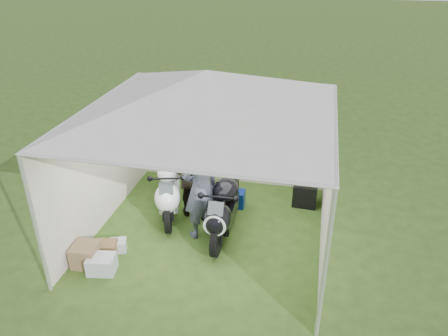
{
  "coord_description": "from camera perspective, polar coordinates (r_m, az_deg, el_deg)",
  "views": [
    {
      "loc": [
        1.7,
        -6.39,
        4.71
      ],
      "look_at": [
        0.2,
        0.35,
        1.16
      ],
      "focal_mm": 35.0,
      "sensor_mm": 36.0,
      "label": 1
    }
  ],
  "objects": [
    {
      "name": "motorcycle_black",
      "position": [
        7.76,
        -0.03,
        -4.99
      ],
      "size": [
        0.49,
        2.1,
        1.04
      ],
      "rotation": [
        0.0,
        0.0,
        0.02
      ],
      "color": "black",
      "rests_on": "ground"
    },
    {
      "name": "crate_2",
      "position": [
        7.82,
        -13.67,
        -9.81
      ],
      "size": [
        0.34,
        0.31,
        0.2
      ],
      "primitive_type": "cube",
      "rotation": [
        0.0,
        0.0,
        0.35
      ],
      "color": "silver",
      "rests_on": "ground"
    },
    {
      "name": "ground",
      "position": [
        8.12,
        -1.92,
        -8.28
      ],
      "size": [
        80.0,
        80.0,
        0.0
      ],
      "primitive_type": "plane",
      "color": "#2D4718",
      "rests_on": "ground"
    },
    {
      "name": "canopy_tent",
      "position": [
        6.97,
        -2.19,
        9.36
      ],
      "size": [
        5.66,
        5.66,
        3.0
      ],
      "color": "silver",
      "rests_on": "ground"
    },
    {
      "name": "motorcycle_white",
      "position": [
        8.41,
        -7.16,
        -2.51
      ],
      "size": [
        0.85,
        2.03,
        1.02
      ],
      "rotation": [
        0.0,
        0.0,
        0.27
      ],
      "color": "black",
      "rests_on": "ground"
    },
    {
      "name": "person_dark_jacket",
      "position": [
        8.24,
        -4.14,
        -0.75
      ],
      "size": [
        0.94,
        0.79,
        1.71
      ],
      "primitive_type": "imported",
      "rotation": [
        0.0,
        0.0,
        2.96
      ],
      "color": "black",
      "rests_on": "ground"
    },
    {
      "name": "person_blue_jacket",
      "position": [
        7.55,
        -3.03,
        -2.63
      ],
      "size": [
        0.81,
        0.83,
        1.92
      ],
      "primitive_type": "imported",
      "rotation": [
        0.0,
        0.0,
        -2.3
      ],
      "color": "slate",
      "rests_on": "ground"
    },
    {
      "name": "crate_0",
      "position": [
        7.42,
        -15.69,
        -12.0
      ],
      "size": [
        0.48,
        0.4,
        0.29
      ],
      "primitive_type": "cube",
      "rotation": [
        0.0,
        0.0,
        0.16
      ],
      "color": "silver",
      "rests_on": "ground"
    },
    {
      "name": "equipment_box",
      "position": [
        8.92,
        10.53,
        -3.41
      ],
      "size": [
        0.48,
        0.39,
        0.47
      ],
      "primitive_type": "cube",
      "rotation": [
        0.0,
        0.0,
        -0.04
      ],
      "color": "black",
      "rests_on": "ground"
    },
    {
      "name": "crate_3",
      "position": [
        7.75,
        -15.23,
        -10.17
      ],
      "size": [
        0.44,
        0.35,
        0.26
      ],
      "primitive_type": "cube",
      "rotation": [
        0.0,
        0.0,
        0.21
      ],
      "color": "brown",
      "rests_on": "ground"
    },
    {
      "name": "crate_1",
      "position": [
        7.62,
        -17.6,
        -10.75
      ],
      "size": [
        0.44,
        0.44,
        0.37
      ],
      "primitive_type": "cube",
      "rotation": [
        0.0,
        0.0,
        0.07
      ],
      "color": "brown",
      "rests_on": "ground"
    },
    {
      "name": "paddock_stand",
      "position": [
        8.77,
        1.23,
        -3.98
      ],
      "size": [
        0.46,
        0.29,
        0.34
      ],
      "primitive_type": "cube",
      "rotation": [
        0.0,
        0.0,
        0.02
      ],
      "color": "#112FB0",
      "rests_on": "ground"
    }
  ]
}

